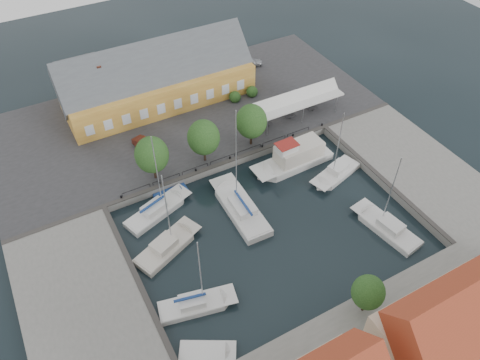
# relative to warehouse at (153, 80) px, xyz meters

# --- Properties ---
(ground) EXTENTS (140.00, 140.00, 0.00)m
(ground) POSITION_rel_warehouse_xyz_m (2.60, -28.36, -4.43)
(ground) COLOR black
(ground) RESTS_ON ground
(north_quay) EXTENTS (56.00, 26.00, 1.00)m
(north_quay) POSITION_rel_warehouse_xyz_m (2.60, -5.36, -3.93)
(north_quay) COLOR #2D2D30
(north_quay) RESTS_ON ground
(west_quay) EXTENTS (12.00, 24.00, 1.00)m
(west_quay) POSITION_rel_warehouse_xyz_m (-19.40, -30.36, -3.93)
(west_quay) COLOR slate
(west_quay) RESTS_ON ground
(east_quay) EXTENTS (12.00, 24.00, 1.00)m
(east_quay) POSITION_rel_warehouse_xyz_m (24.60, -30.36, -3.93)
(east_quay) COLOR slate
(east_quay) RESTS_ON ground
(quay_edge_fittings) EXTENTS (56.00, 24.72, 0.40)m
(quay_edge_fittings) POSITION_rel_warehouse_xyz_m (2.62, -23.61, -3.37)
(quay_edge_fittings) COLOR #383533
(quay_edge_fittings) RESTS_ON north_quay
(warehouse) EXTENTS (28.56, 14.00, 9.55)m
(warehouse) POSITION_rel_warehouse_xyz_m (0.00, 0.00, 0.00)
(warehouse) COLOR #BE802E
(warehouse) RESTS_ON north_quay
(tent_canopy) EXTENTS (14.00, 4.00, 2.83)m
(tent_canopy) POSITION_rel_warehouse_xyz_m (16.60, -13.86, -0.74)
(tent_canopy) COLOR silver
(tent_canopy) RESTS_ON north_quay
(quay_trees) EXTENTS (18.20, 4.20, 6.30)m
(quay_trees) POSITION_rel_warehouse_xyz_m (0.60, -16.36, 0.45)
(quay_trees) COLOR black
(quay_trees) RESTS_ON north_quay
(car_silver) EXTENTS (4.69, 3.09, 1.48)m
(car_silver) POSITION_rel_warehouse_xyz_m (17.66, 1.77, -2.69)
(car_silver) COLOR #ADB0B5
(car_silver) RESTS_ON north_quay
(car_red) EXTENTS (2.73, 4.66, 1.45)m
(car_red) POSITION_rel_warehouse_xyz_m (-5.50, -10.54, -2.70)
(car_red) COLOR #5D2015
(car_red) RESTS_ON north_quay
(center_sailboat) EXTENTS (3.61, 11.19, 14.85)m
(center_sailboat) POSITION_rel_warehouse_xyz_m (0.78, -25.84, -4.07)
(center_sailboat) COLOR silver
(center_sailboat) RESTS_ON ground
(trawler) EXTENTS (11.65, 3.75, 5.00)m
(trawler) POSITION_rel_warehouse_xyz_m (11.21, -21.85, -3.41)
(trawler) COLOR silver
(trawler) RESTS_ON ground
(east_boat_a) EXTENTS (8.08, 4.58, 11.07)m
(east_boat_a) POSITION_rel_warehouse_xyz_m (14.78, -26.29, -4.17)
(east_boat_a) COLOR silver
(east_boat_a) RESTS_ON ground
(east_boat_c) EXTENTS (4.10, 9.11, 11.23)m
(east_boat_c) POSITION_rel_warehouse_xyz_m (14.36, -36.60, -4.17)
(east_boat_c) COLOR silver
(east_boat_c) RESTS_ON ground
(west_boat_a) EXTENTS (9.22, 5.32, 11.86)m
(west_boat_a) POSITION_rel_warehouse_xyz_m (-8.20, -21.20, -4.16)
(west_boat_a) COLOR silver
(west_boat_a) RESTS_ON ground
(west_boat_b) EXTENTS (8.75, 5.87, 11.45)m
(west_boat_b) POSITION_rel_warehouse_xyz_m (-9.26, -26.85, -4.17)
(west_boat_b) COLOR beige
(west_boat_b) RESTS_ON ground
(west_boat_d) EXTENTS (8.29, 4.06, 10.80)m
(west_boat_d) POSITION_rel_warehouse_xyz_m (-9.52, -35.10, -4.16)
(west_boat_d) COLOR silver
(west_boat_d) RESTS_ON ground
(launch_sw) EXTENTS (5.63, 4.37, 0.98)m
(launch_sw) POSITION_rel_warehouse_xyz_m (-10.69, -40.03, -4.34)
(launch_sw) COLOR silver
(launch_sw) RESTS_ON ground
(launch_nw) EXTENTS (4.37, 1.81, 0.88)m
(launch_nw) POSITION_rel_warehouse_xyz_m (-5.67, -19.27, -4.34)
(launch_nw) COLOR navy
(launch_nw) RESTS_ON ground
(townhouses) EXTENTS (36.30, 8.50, 12.00)m
(townhouses) POSITION_rel_warehouse_xyz_m (4.52, -51.60, 1.40)
(townhouses) COLOR beige
(townhouses) RESTS_ON south_bank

